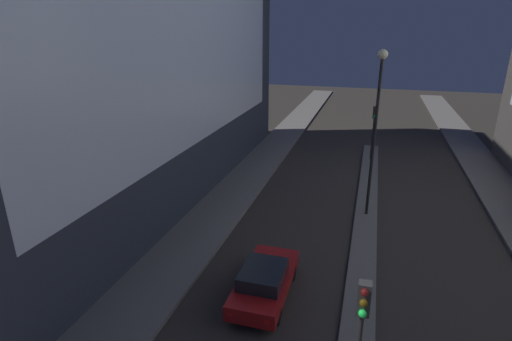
{
  "coord_description": "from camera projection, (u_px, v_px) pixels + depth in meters",
  "views": [
    {
      "loc": [
        -0.25,
        -5.2,
        9.97
      ],
      "look_at": [
        -6.08,
        14.69,
        2.45
      ],
      "focal_mm": 28.0,
      "sensor_mm": 36.0,
      "label": 1
    }
  ],
  "objects": [
    {
      "name": "median_strip",
      "position": [
        366.0,
        218.0,
        21.88
      ],
      "size": [
        1.19,
        28.76,
        0.14
      ],
      "color": "#66605B",
      "rests_on": "ground"
    },
    {
      "name": "traffic_light_near",
      "position": [
        361.0,
        321.0,
        9.73
      ],
      "size": [
        0.32,
        0.42,
        4.14
      ],
      "color": "black",
      "rests_on": "median_strip"
    },
    {
      "name": "building_left",
      "position": [
        144.0,
        3.0,
        21.4
      ],
      "size": [
        6.01,
        30.7,
        22.21
      ],
      "color": "#2D333D",
      "rests_on": "ground"
    },
    {
      "name": "car_left_lane",
      "position": [
        265.0,
        281.0,
        15.34
      ],
      "size": [
        1.84,
        4.36,
        1.46
      ],
      "color": "maroon",
      "rests_on": "ground"
    },
    {
      "name": "traffic_light_mid",
      "position": [
        374.0,
        121.0,
        30.34
      ],
      "size": [
        0.32,
        0.42,
        4.14
      ],
      "color": "black",
      "rests_on": "median_strip"
    },
    {
      "name": "street_lamp",
      "position": [
        377.0,
        111.0,
        20.23
      ],
      "size": [
        0.49,
        0.49,
        8.79
      ],
      "color": "black",
      "rests_on": "median_strip"
    }
  ]
}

